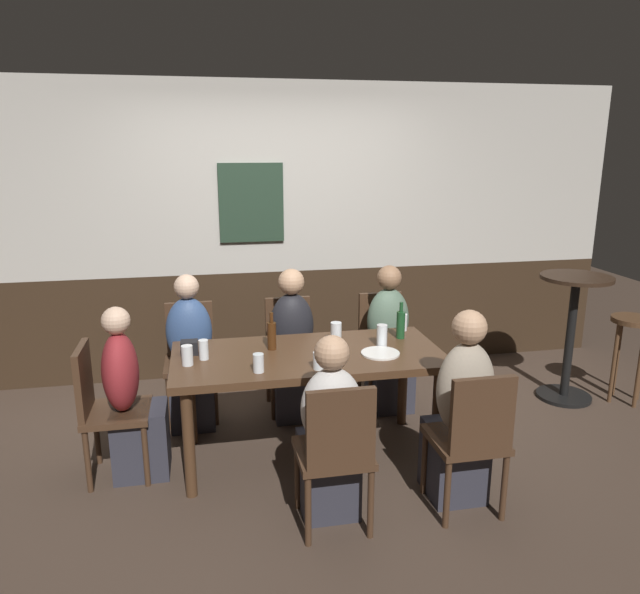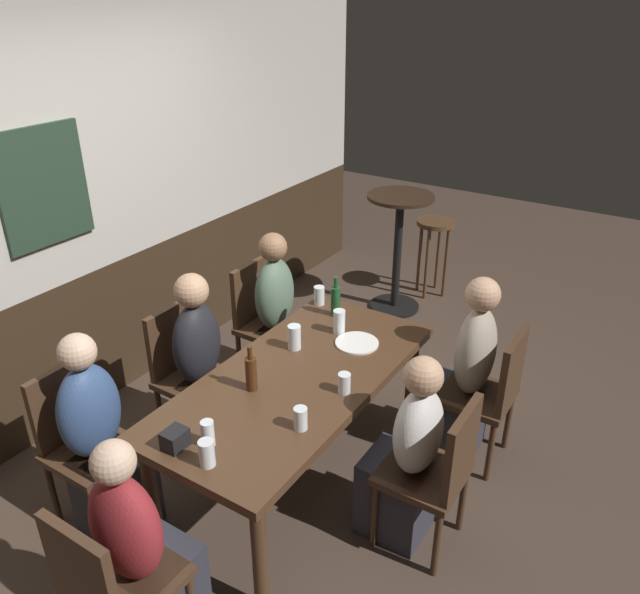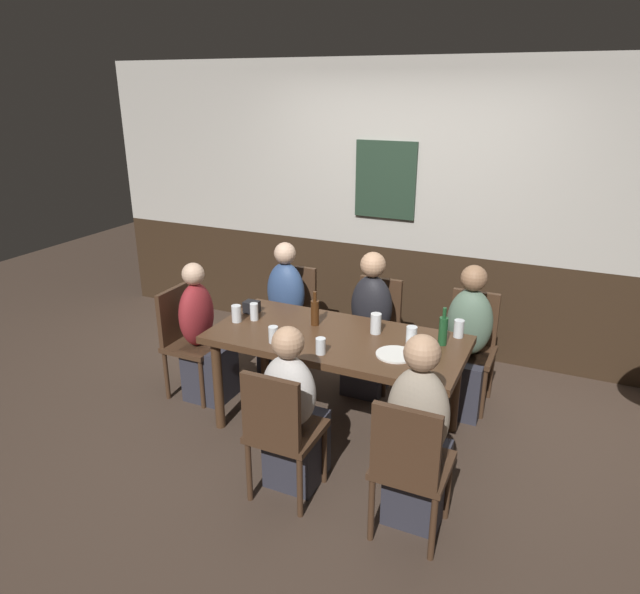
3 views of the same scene
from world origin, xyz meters
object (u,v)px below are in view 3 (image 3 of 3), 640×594
Objects in this scene: highball_clear at (254,313)px; chair_mid_near at (280,428)px; person_mid_far at (369,333)px; person_left_far at (284,319)px; chair_right_far at (470,342)px; person_right_near at (418,445)px; dining_table at (337,347)px; person_head_west at (204,343)px; chair_head_west at (186,336)px; person_right_far at (466,352)px; beer_bottle_green at (443,330)px; beer_bottle_brown at (315,312)px; chair_mid_far at (376,326)px; pint_glass_pale at (236,315)px; plate_white_large at (395,354)px; tumbler_short at (411,339)px; chair_right_near at (409,463)px; beer_glass_tall at (321,347)px; person_mid_near at (293,420)px; pint_glass_amber at (273,336)px; beer_glass_half at (459,329)px; tumbler_water at (376,324)px; condiment_caddy at (252,307)px.

chair_mid_near is at bearing -51.71° from highball_clear.
person_mid_far is 0.78m from person_left_far.
person_right_near is (-0.00, -1.50, 0.01)m from chair_right_far.
chair_mid_near is at bearing -90.00° from dining_table.
chair_head_west is at bearing 180.00° from person_head_west.
person_right_far is 4.38× the size of beer_bottle_green.
beer_bottle_brown is at bearing -151.43° from person_right_far.
person_mid_far is (-0.00, -0.16, -0.01)m from chair_mid_far.
beer_bottle_green reaches higher than chair_mid_near.
plate_white_large is (1.23, -0.05, -0.05)m from pint_glass_pale.
chair_head_west is 0.76× the size of person_mid_far.
person_mid_far is 9.23× the size of pint_glass_pale.
person_right_far is at bearing 67.35° from tumbler_short.
person_mid_far is at bearing 117.40° from chair_right_near.
beer_bottle_green is at bearing 95.60° from person_right_near.
chair_mid_near is 0.77× the size of person_left_far.
chair_mid_far is at bearing 50.38° from highball_clear.
dining_table is 0.84m from chair_mid_far.
chair_right_near is 1.75m from pint_glass_pale.
beer_bottle_green is 1.04× the size of plate_white_large.
chair_head_west is 0.17m from person_head_west.
chair_right_far is 0.74× the size of person_right_near.
person_mid_far reaches higher than beer_glass_tall.
person_mid_near is at bearing -59.77° from person_left_far.
beer_bottle_green is (0.69, 1.00, 0.35)m from chair_mid_near.
beer_bottle_brown is (0.13, 0.39, 0.05)m from pint_glass_amber.
person_right_far is at bearing 67.83° from plate_white_large.
chair_mid_far is 1.01m from beer_bottle_green.
beer_bottle_green is at bearing 5.51° from person_head_west.
highball_clear is at bearing -150.76° from chair_right_far.
tumbler_short reaches higher than chair_right_far.
beer_bottle_brown reaches higher than chair_right_near.
person_right_near is at bearing -69.93° from tumbler_short.
beer_glass_half is 0.49× the size of plate_white_large.
tumbler_water is 0.45m from beer_bottle_brown.
pint_glass_amber reaches higher than dining_table.
pint_glass_pale is (-1.55, 0.76, 0.30)m from chair_right_near.
pint_glass_pale is at bearing 158.66° from person_right_near.
dining_table is at bearing 0.00° from chair_head_west.
chair_head_west is (-1.30, 0.83, 0.00)m from chair_mid_near.
chair_mid_near is 3.35× the size of beer_bottle_green.
chair_head_west is at bearing 158.20° from chair_right_near.
plate_white_large is at bearing -19.03° from beer_bottle_brown.
person_right_near is 11.02× the size of beer_glass_tall.
person_right_far is at bearing 17.83° from chair_head_west.
person_left_far reaches higher than pint_glass_pale.
highball_clear is at bearing 1.79° from chair_head_west.
pint_glass_pale reaches higher than beer_glass_tall.
chair_right_far is 8.18× the size of beer_glass_tall.
beer_glass_tall is 0.88m from condiment_caddy.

